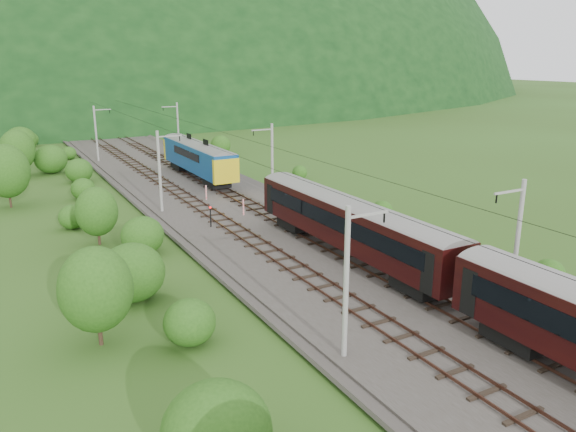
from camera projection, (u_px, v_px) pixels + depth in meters
ground at (434, 333)px, 31.94m from camera, size 600.00×600.00×0.00m
railbed at (336, 273)px, 40.32m from camera, size 14.00×220.00×0.30m
track_left at (308, 276)px, 39.14m from camera, size 2.40×220.00×0.27m
track_right at (364, 265)px, 41.37m from camera, size 2.40×220.00×0.27m
catenary_left at (160, 170)px, 54.80m from camera, size 2.54×192.28×8.00m
catenary_right at (272, 159)px, 60.49m from camera, size 2.54×192.28×8.00m
overhead_wires at (339, 179)px, 38.41m from camera, size 4.83×198.00×0.03m
mountain_main at (26, 91)px, 250.83m from camera, size 504.00×360.00×244.00m
hazard_post_near at (206, 192)px, 60.26m from camera, size 0.17×0.17×1.55m
hazard_post_far at (243, 207)px, 54.39m from camera, size 0.17×0.17×1.55m
signal at (211, 215)px, 50.47m from camera, size 0.21×0.21×1.91m
vegetation_left at (77, 219)px, 45.26m from camera, size 13.10×146.70×6.64m
vegetation_right at (453, 236)px, 45.13m from camera, size 6.42×106.20×2.84m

